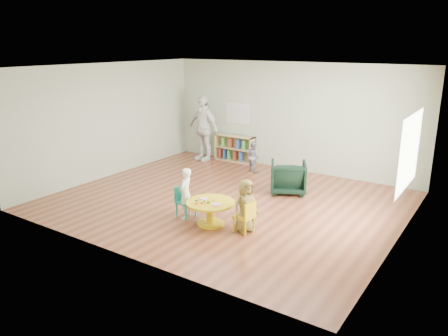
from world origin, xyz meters
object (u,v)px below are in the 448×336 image
object	(u,v)px
child_left	(186,193)
adult_caretaker	(203,128)
kid_chair_left	(184,200)
activity_table	(211,209)
bookshelf	(235,148)
child_right	(245,206)
kid_chair_right	(246,216)
armchair	(288,177)
toddler	(253,157)

from	to	relation	value
child_left	adult_caretaker	distance (m)	4.33
kid_chair_left	adult_caretaker	distance (m)	4.28
activity_table	bookshelf	size ratio (longest dim) A/B	0.75
adult_caretaker	child_right	bearing A→B (deg)	-35.20
kid_chair_right	child_left	xyz separation A→B (m)	(-1.32, -0.05, 0.18)
child_right	bookshelf	bearing A→B (deg)	58.96
armchair	toddler	bearing A→B (deg)	-61.84
kid_chair_right	adult_caretaker	bearing A→B (deg)	51.25
child_left	bookshelf	bearing A→B (deg)	-174.59
kid_chair_right	child_right	size ratio (longest dim) A/B	0.61
activity_table	kid_chair_left	bearing A→B (deg)	174.87
adult_caretaker	child_left	bearing A→B (deg)	-48.21
activity_table	toddler	xyz separation A→B (m)	(-1.09, 3.47, 0.09)
kid_chair_left	child_left	distance (m)	0.19
toddler	adult_caretaker	size ratio (longest dim) A/B	0.43
adult_caretaker	toddler	bearing A→B (deg)	3.22
kid_chair_right	armchair	xyz separation A→B (m)	(-0.32, 2.38, 0.04)
kid_chair_left	child_right	size ratio (longest dim) A/B	0.62
toddler	kid_chair_right	bearing A→B (deg)	140.16
bookshelf	child_left	distance (m)	4.33
armchair	child_left	size ratio (longest dim) A/B	0.79
armchair	toddler	xyz separation A→B (m)	(-1.49, 1.03, 0.04)
child_left	child_right	bearing A→B (deg)	79.46
activity_table	kid_chair_right	world-z (taller)	kid_chair_right
activity_table	kid_chair_right	distance (m)	0.73
bookshelf	adult_caretaker	distance (m)	1.06
armchair	child_right	xyz separation A→B (m)	(0.29, -2.34, 0.13)
activity_table	bookshelf	bearing A→B (deg)	116.73
activity_table	child_left	xyz separation A→B (m)	(-0.59, 0.01, 0.18)
armchair	child_left	distance (m)	2.63
kid_chair_left	kid_chair_right	world-z (taller)	kid_chair_left
activity_table	bookshelf	distance (m)	4.57
activity_table	toddler	size ratio (longest dim) A/B	1.13
toddler	child_left	bearing A→B (deg)	120.36
child_left	child_right	world-z (taller)	child_left
child_right	armchair	bearing A→B (deg)	31.39
kid_chair_left	adult_caretaker	size ratio (longest dim) A/B	0.32
armchair	child_left	world-z (taller)	child_left
kid_chair_right	bookshelf	world-z (taller)	bookshelf
toddler	armchair	bearing A→B (deg)	167.61
toddler	bookshelf	bearing A→B (deg)	-10.44
kid_chair_right	toddler	world-z (taller)	toddler
child_left	toddler	xyz separation A→B (m)	(-0.50, 3.46, -0.10)
child_left	toddler	bearing A→B (deg)	173.87
kid_chair_right	child_right	world-z (taller)	child_right
bookshelf	adult_caretaker	world-z (taller)	adult_caretaker
kid_chair_left	armchair	xyz separation A→B (m)	(1.07, 2.38, 0.03)
activity_table	toddler	bearing A→B (deg)	107.48
toddler	adult_caretaker	xyz separation A→B (m)	(-1.77, 0.21, 0.53)
kid_chair_right	adult_caretaker	distance (m)	5.13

